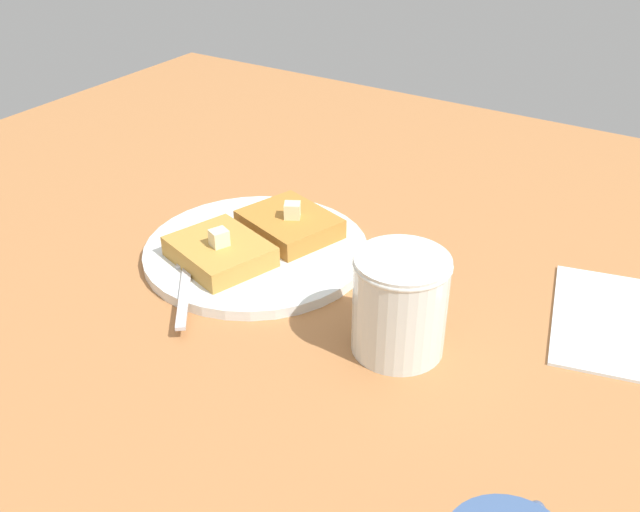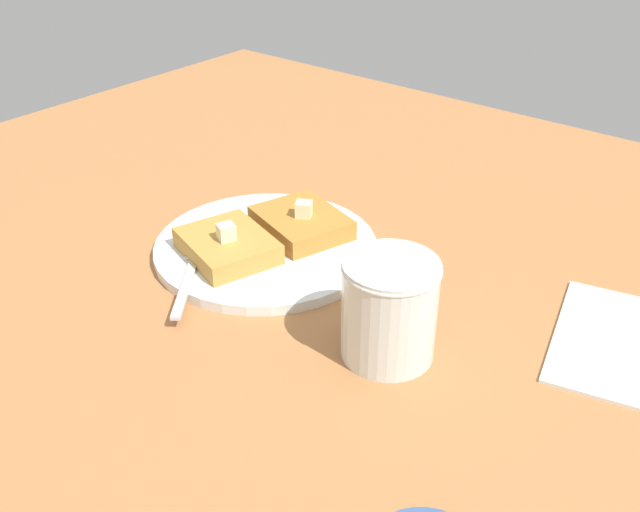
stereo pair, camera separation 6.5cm
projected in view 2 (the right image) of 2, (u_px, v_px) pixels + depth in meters
The scene contains 8 objects.
table_surface at pixel (259, 320), 66.09cm from camera, with size 126.49×126.49×2.05cm, color #A76C3D.
plate at pixel (266, 247), 74.32cm from camera, with size 23.14×23.14×1.05cm.
toast_slice_left at pixel (227, 246), 71.48cm from camera, with size 7.80×9.41×2.10cm, color #B7863A.
toast_slice_middle at pixel (301, 223), 75.57cm from camera, with size 7.80×9.41×2.10cm, color #B3752E.
butter_pat_primary at pixel (226, 232), 70.06cm from camera, with size 1.64×1.48×1.64cm, color #F3E7B7.
butter_pat_secondary at pixel (304, 209), 74.22cm from camera, with size 1.64×1.48×1.64cm, color beige.
fork at pixel (193, 264), 70.08cm from camera, with size 13.54×10.92×0.36cm.
syrup_jar at pixel (389, 313), 58.25cm from camera, with size 8.05×8.05×8.89cm.
Camera 2 is at (-38.05, -37.89, 40.41)cm, focal length 40.00 mm.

